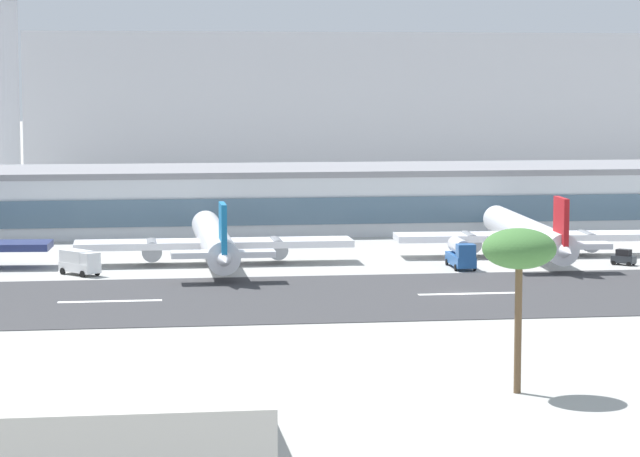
{
  "coord_description": "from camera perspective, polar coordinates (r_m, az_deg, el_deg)",
  "views": [
    {
      "loc": [
        -40.13,
        -166.27,
        25.88
      ],
      "look_at": [
        -12.29,
        34.75,
        4.46
      ],
      "focal_mm": 80.47,
      "sensor_mm": 36.0,
      "label": 1
    }
  ],
  "objects": [
    {
      "name": "ground_plane",
      "position": [
        172.99,
        5.63,
        -2.61
      ],
      "size": [
        1400.0,
        1400.0,
        0.0
      ],
      "primitive_type": "plane",
      "color": "#A8A8A3"
    },
    {
      "name": "runway_strip",
      "position": [
        172.6,
        5.66,
        -2.62
      ],
      "size": [
        800.0,
        36.07,
        0.08
      ],
      "primitive_type": "cube",
      "color": "#38383A",
      "rests_on": "ground_plane"
    },
    {
      "name": "runway_centreline_dash_3",
      "position": [
        167.88,
        -8.35,
        -2.88
      ],
      "size": [
        12.0,
        1.2,
        0.01
      ],
      "primitive_type": "cube",
      "color": "white",
      "rests_on": "runway_strip"
    },
    {
      "name": "runway_centreline_dash_4",
      "position": [
        172.76,
        5.88,
        -2.59
      ],
      "size": [
        12.0,
        1.2,
        0.01
      ],
      "primitive_type": "cube",
      "color": "white",
      "rests_on": "runway_strip"
    },
    {
      "name": "terminal_building",
      "position": [
        245.91,
        0.97,
        1.24
      ],
      "size": [
        188.13,
        27.26,
        10.7
      ],
      "color": "silver",
      "rests_on": "ground_plane"
    },
    {
      "name": "control_tower",
      "position": [
        282.16,
        -12.51,
        6.68
      ],
      "size": [
        12.72,
        12.72,
        48.67
      ],
      "color": "silver",
      "rests_on": "ground_plane"
    },
    {
      "name": "distant_hotel_block",
      "position": [
        337.26,
        0.65,
        4.69
      ],
      "size": [
        142.64,
        30.82,
        36.01
      ],
      "primitive_type": "cube",
      "color": "#BCBCC1",
      "rests_on": "ground_plane"
    },
    {
      "name": "airliner_blue_tail_gate_1",
      "position": [
        198.81,
        -4.21,
        -0.53
      ],
      "size": [
        38.59,
        48.63,
        10.15
      ],
      "rotation": [
        0.0,
        0.0,
        1.57
      ],
      "color": "silver",
      "rests_on": "ground_plane"
    },
    {
      "name": "airliner_red_tail_gate_2",
      "position": [
        209.37,
        8.33,
        -0.25
      ],
      "size": [
        39.06,
        48.56,
        10.13
      ],
      "rotation": [
        0.0,
        0.0,
        1.52
      ],
      "color": "white",
      "rests_on": "ground_plane"
    },
    {
      "name": "service_box_truck_0",
      "position": [
        190.89,
        -9.53,
        -1.31
      ],
      "size": [
        5.68,
        6.15,
        3.25
      ],
      "rotation": [
        0.0,
        0.0,
        5.4
      ],
      "color": "white",
      "rests_on": "ground_plane"
    },
    {
      "name": "service_baggage_tug_1",
      "position": [
        202.85,
        11.98,
        -1.14
      ],
      "size": [
        3.42,
        3.37,
        2.2
      ],
      "rotation": [
        0.0,
        0.0,
        2.38
      ],
      "color": "#2D3338",
      "rests_on": "ground_plane"
    },
    {
      "name": "service_fuel_truck_2",
      "position": [
        196.16,
        5.62,
        -0.99
      ],
      "size": [
        3.04,
        8.56,
        3.95
      ],
      "rotation": [
        0.0,
        0.0,
        4.69
      ],
      "color": "#23569E",
      "rests_on": "ground_plane"
    },
    {
      "name": "palm_tree_0",
      "position": [
        117.96,
        7.93,
        -0.9
      ],
      "size": [
        6.06,
        6.06,
        13.66
      ],
      "color": "brown",
      "rests_on": "ground_plane"
    }
  ]
}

